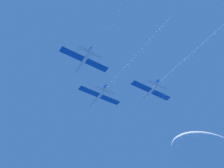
# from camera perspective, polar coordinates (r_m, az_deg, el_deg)

# --- Properties ---
(jet_lead) EXTENTS (16.86, 47.99, 2.79)m
(jet_lead) POSITION_cam_1_polar(r_m,az_deg,el_deg) (87.18, 1.29, 1.77)
(jet_lead) COLOR silver
(jet_left_wing) EXTENTS (16.86, 50.34, 2.79)m
(jet_left_wing) POSITION_cam_1_polar(r_m,az_deg,el_deg) (74.97, -1.31, 11.91)
(jet_left_wing) COLOR silver
(jet_right_wing) EXTENTS (16.86, 46.84, 2.79)m
(jet_right_wing) POSITION_cam_1_polar(r_m,az_deg,el_deg) (87.63, 13.63, 2.80)
(jet_right_wing) COLOR silver
(cloud_wispy) EXTENTS (37.14, 20.43, 13.00)m
(cloud_wispy) POSITION_cam_1_polar(r_m,az_deg,el_deg) (117.47, 20.87, -14.31)
(cloud_wispy) COLOR white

